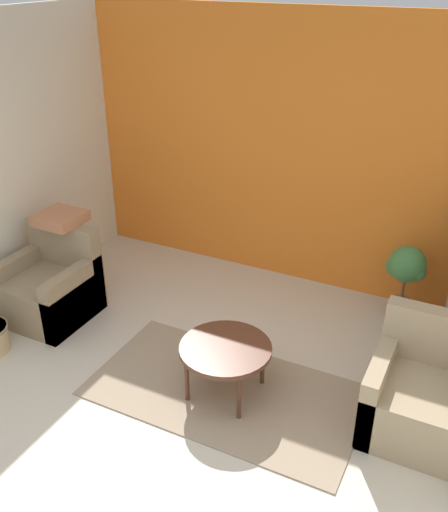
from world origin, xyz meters
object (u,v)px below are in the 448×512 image
(armchair_right, at_px, (424,398))
(potted_plant, at_px, (406,272))
(coffee_table, at_px, (226,351))
(armchair_left, at_px, (50,289))

(armchair_right, bearing_deg, potted_plant, 107.02)
(coffee_table, bearing_deg, armchair_left, 172.59)
(armchair_left, xyz_separation_m, potted_plant, (3.01, 1.42, 0.23))
(coffee_table, xyz_separation_m, armchair_right, (1.45, 0.28, -0.12))
(armchair_right, relative_size, potted_plant, 1.13)
(coffee_table, xyz_separation_m, potted_plant, (1.02, 1.68, 0.11))
(armchair_left, height_order, armchair_right, same)
(coffee_table, xyz_separation_m, armchair_left, (-1.99, 0.26, -0.12))
(armchair_left, height_order, potted_plant, armchair_left)
(armchair_right, bearing_deg, armchair_left, -179.66)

